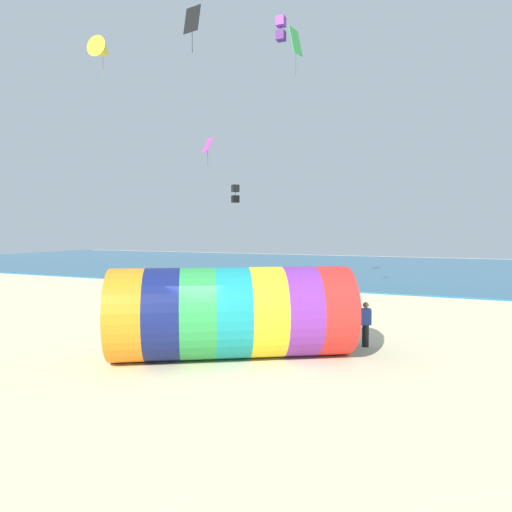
# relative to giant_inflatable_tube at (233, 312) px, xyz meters

# --- Properties ---
(ground_plane) EXTENTS (120.00, 120.00, 0.00)m
(ground_plane) POSITION_rel_giant_inflatable_tube_xyz_m (-0.99, -0.75, -1.48)
(ground_plane) COLOR beige
(sea) EXTENTS (120.00, 40.00, 0.10)m
(sea) POSITION_rel_giant_inflatable_tube_xyz_m (-0.99, 36.76, -1.43)
(sea) COLOR #236084
(sea) RESTS_ON ground
(giant_inflatable_tube) EXTENTS (8.15, 6.49, 2.96)m
(giant_inflatable_tube) POSITION_rel_giant_inflatable_tube_xyz_m (0.00, 0.00, 0.00)
(giant_inflatable_tube) COLOR orange
(giant_inflatable_tube) RESTS_ON ground
(kite_handler) EXTENTS (0.42, 0.35, 1.60)m
(kite_handler) POSITION_rel_giant_inflatable_tube_xyz_m (3.78, 3.07, -0.67)
(kite_handler) COLOR black
(kite_handler) RESTS_ON ground
(kite_purple_box) EXTENTS (0.54, 0.54, 1.54)m
(kite_purple_box) POSITION_rel_giant_inflatable_tube_xyz_m (-3.51, 14.00, 15.14)
(kite_purple_box) COLOR purple
(kite_black_box) EXTENTS (0.64, 0.64, 1.29)m
(kite_black_box) POSITION_rel_giant_inflatable_tube_xyz_m (-7.22, 15.12, 5.15)
(kite_black_box) COLOR black
(kite_green_diamond) EXTENTS (0.47, 0.97, 2.26)m
(kite_green_diamond) POSITION_rel_giant_inflatable_tube_xyz_m (-0.76, 8.67, 11.93)
(kite_green_diamond) COLOR green
(kite_yellow_delta) EXTENTS (1.21, 1.33, 2.15)m
(kite_yellow_delta) POSITION_rel_giant_inflatable_tube_xyz_m (-10.70, 6.25, 12.16)
(kite_yellow_delta) COLOR yellow
(kite_magenta_diamond) EXTENTS (1.04, 0.97, 2.04)m
(kite_magenta_diamond) POSITION_rel_giant_inflatable_tube_xyz_m (-10.15, 16.51, 8.86)
(kite_magenta_diamond) COLOR #D1339E
(kite_black_diamond) EXTENTS (1.20, 0.56, 2.82)m
(kite_black_diamond) POSITION_rel_giant_inflatable_tube_xyz_m (-8.34, 11.45, 15.48)
(kite_black_diamond) COLOR black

